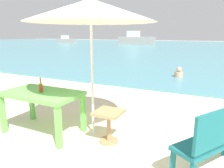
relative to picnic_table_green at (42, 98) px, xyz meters
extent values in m
cube|color=teal|center=(1.10, 28.71, -0.61)|extent=(120.00, 50.00, 0.08)
cube|color=#60B24C|center=(0.00, 0.00, 0.08)|extent=(1.40, 0.80, 0.06)
cube|color=#60B24C|center=(-0.64, -0.34, -0.30)|extent=(0.08, 0.08, 0.70)
cube|color=#60B24C|center=(0.64, -0.34, -0.30)|extent=(0.08, 0.08, 0.70)
cube|color=#60B24C|center=(-0.64, 0.34, -0.30)|extent=(0.08, 0.08, 0.70)
cube|color=#60B24C|center=(0.64, 0.34, -0.30)|extent=(0.08, 0.08, 0.70)
cylinder|color=brown|center=(0.01, -0.02, 0.19)|extent=(0.06, 0.06, 0.16)
cone|color=brown|center=(0.01, -0.02, 0.27)|extent=(0.06, 0.06, 0.03)
cylinder|color=brown|center=(0.01, -0.02, 0.32)|extent=(0.03, 0.03, 0.09)
cylinder|color=red|center=(0.01, -0.02, 0.18)|extent=(0.07, 0.07, 0.05)
cylinder|color=gold|center=(0.01, -0.02, 0.37)|extent=(0.03, 0.03, 0.01)
cylinder|color=silver|center=(0.86, 0.33, 0.50)|extent=(0.04, 0.04, 2.30)
cone|color=silver|center=(0.86, 0.33, 1.47)|extent=(2.10, 2.10, 0.36)
cube|color=#9E7A51|center=(1.24, 0.19, -0.13)|extent=(0.44, 0.44, 0.04)
cylinder|color=#9E7A51|center=(1.24, 0.19, -0.40)|extent=(0.07, 0.07, 0.50)
cylinder|color=#9E7A51|center=(1.24, 0.19, -0.64)|extent=(0.32, 0.32, 0.03)
cube|color=#196066|center=(2.79, 0.04, -0.20)|extent=(0.94, 1.21, 0.05)
cube|color=#196066|center=(2.38, -0.35, -0.44)|extent=(0.06, 0.06, 0.42)
cylinder|color=tan|center=(1.41, 6.00, -0.47)|extent=(0.34, 0.34, 0.20)
sphere|color=tan|center=(1.41, 6.00, -0.27)|extent=(0.21, 0.21, 0.21)
cube|color=gray|center=(-22.98, 30.03, -0.17)|extent=(3.94, 1.07, 0.81)
cube|color=silver|center=(-23.34, 30.03, 0.55)|extent=(1.25, 0.81, 0.63)
cube|color=gray|center=(-9.51, 31.12, 0.04)|extent=(5.99, 1.63, 1.23)
cube|color=silver|center=(-10.06, 31.12, 1.13)|extent=(1.91, 1.23, 0.95)
camera|label=1|loc=(2.73, -2.70, 1.11)|focal=34.12mm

